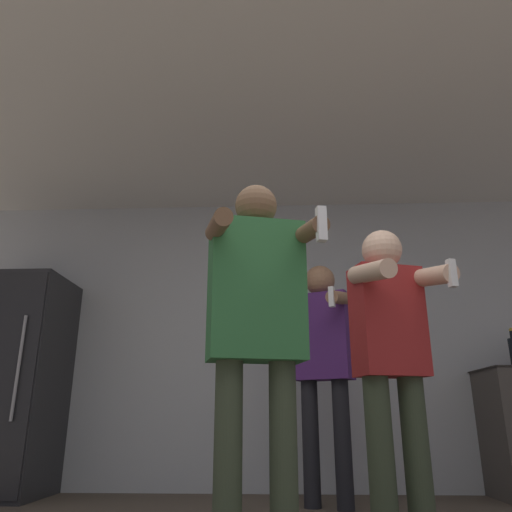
# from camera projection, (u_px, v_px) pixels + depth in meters

# --- Properties ---
(wall_back) EXTENTS (7.00, 0.06, 2.55)m
(wall_back) POSITION_uv_depth(u_px,v_px,m) (282.00, 338.00, 4.46)
(wall_back) COLOR #B2B7BC
(wall_back) RESTS_ON ground_plane
(ceiling_slab) EXTENTS (7.00, 3.43, 0.05)m
(ceiling_slab) POSITION_uv_depth(u_px,v_px,m) (280.00, 117.00, 3.46)
(ceiling_slab) COLOR silver
(ceiling_slab) RESTS_ON wall_back
(refrigerator) EXTENTS (0.74, 0.73, 1.73)m
(refrigerator) POSITION_uv_depth(u_px,v_px,m) (11.00, 382.00, 4.07)
(refrigerator) COLOR #262628
(refrigerator) RESTS_ON ground_plane
(person_woman_foreground) EXTENTS (0.53, 0.53, 1.60)m
(person_woman_foreground) POSITION_uv_depth(u_px,v_px,m) (257.00, 320.00, 2.10)
(person_woman_foreground) COLOR #38422D
(person_woman_foreground) RESTS_ON ground_plane
(person_man_side) EXTENTS (0.53, 0.56, 1.60)m
(person_man_side) POSITION_uv_depth(u_px,v_px,m) (391.00, 348.00, 2.63)
(person_man_side) COLOR #38422D
(person_man_side) RESTS_ON ground_plane
(person_spectator_back) EXTENTS (0.61, 0.61, 1.71)m
(person_spectator_back) POSITION_uv_depth(u_px,v_px,m) (322.00, 352.00, 3.67)
(person_spectator_back) COLOR black
(person_spectator_back) RESTS_ON ground_plane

